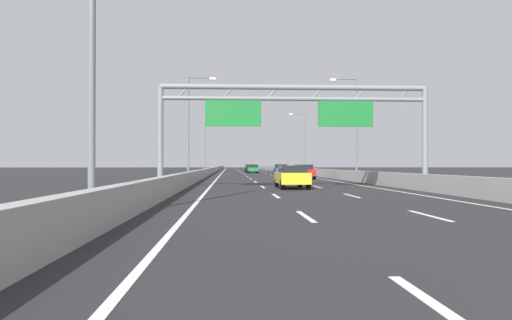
{
  "coord_description": "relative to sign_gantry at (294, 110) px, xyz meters",
  "views": [
    {
      "loc": [
        -3.98,
        -1.36,
        1.5
      ],
      "look_at": [
        -1.12,
        50.99,
        1.95
      ],
      "focal_mm": 34.26,
      "sensor_mm": 36.0,
      "label": 1
    }
  ],
  "objects": [
    {
      "name": "lane_dash_left_16",
      "position": [
        -1.73,
        119.26,
        -4.82
      ],
      "size": [
        0.16,
        3.0,
        0.01
      ],
      "primitive_type": "cube",
      "color": "white",
      "rests_on": "ground_plane"
    },
    {
      "name": "lane_dash_right_15",
      "position": [
        1.87,
        110.26,
        -4.82
      ],
      "size": [
        0.16,
        3.0,
        0.01
      ],
      "primitive_type": "cube",
      "color": "white",
      "rests_on": "ground_plane"
    },
    {
      "name": "barrier_left",
      "position": [
        -6.83,
        81.76,
        -4.35
      ],
      "size": [
        0.45,
        220.0,
        0.95
      ],
      "color": "#9E9E99",
      "rests_on": "ground_plane"
    },
    {
      "name": "lane_dash_left_14",
      "position": [
        -1.73,
        101.26,
        -4.82
      ],
      "size": [
        0.16,
        3.0,
        0.01
      ],
      "primitive_type": "cube",
      "color": "white",
      "rests_on": "ground_plane"
    },
    {
      "name": "lane_dash_left_7",
      "position": [
        -1.73,
        38.26,
        -4.82
      ],
      "size": [
        0.16,
        3.0,
        0.01
      ],
      "primitive_type": "cube",
      "color": "white",
      "rests_on": "ground_plane"
    },
    {
      "name": "lane_dash_left_10",
      "position": [
        -1.73,
        65.26,
        -4.82
      ],
      "size": [
        0.16,
        3.0,
        0.01
      ],
      "primitive_type": "cube",
      "color": "white",
      "rests_on": "ground_plane"
    },
    {
      "name": "lane_dash_left_5",
      "position": [
        -1.73,
        20.26,
        -4.82
      ],
      "size": [
        0.16,
        3.0,
        0.01
      ],
      "primitive_type": "cube",
      "color": "white",
      "rests_on": "ground_plane"
    },
    {
      "name": "lane_dash_left_15",
      "position": [
        -1.73,
        110.26,
        -4.82
      ],
      "size": [
        0.16,
        3.0,
        0.01
      ],
      "primitive_type": "cube",
      "color": "white",
      "rests_on": "ground_plane"
    },
    {
      "name": "streetlamp_left_near",
      "position": [
        -7.4,
        -16.2,
        0.57
      ],
      "size": [
        2.58,
        0.28,
        9.5
      ],
      "color": "slate",
      "rests_on": "ground_plane"
    },
    {
      "name": "lane_dash_right_4",
      "position": [
        1.87,
        11.26,
        -4.82
      ],
      "size": [
        0.16,
        3.0,
        0.01
      ],
      "primitive_type": "cube",
      "color": "white",
      "rests_on": "ground_plane"
    },
    {
      "name": "lane_dash_right_9",
      "position": [
        1.87,
        56.26,
        -4.82
      ],
      "size": [
        0.16,
        3.0,
        0.01
      ],
      "primitive_type": "cube",
      "color": "white",
      "rests_on": "ground_plane"
    },
    {
      "name": "black_car",
      "position": [
        0.01,
        61.83,
        -4.06
      ],
      "size": [
        1.88,
        4.36,
        1.48
      ],
      "color": "black",
      "rests_on": "ground_plane"
    },
    {
      "name": "streetlamp_left_far",
      "position": [
        -7.4,
        45.49,
        0.57
      ],
      "size": [
        2.58,
        0.28,
        9.5
      ],
      "color": "slate",
      "rests_on": "ground_plane"
    },
    {
      "name": "lane_dash_right_14",
      "position": [
        1.87,
        101.26,
        -4.82
      ],
      "size": [
        0.16,
        3.0,
        0.01
      ],
      "primitive_type": "cube",
      "color": "white",
      "rests_on": "ground_plane"
    },
    {
      "name": "lane_dash_right_11",
      "position": [
        1.87,
        74.26,
        -4.82
      ],
      "size": [
        0.16,
        3.0,
        0.01
      ],
      "primitive_type": "cube",
      "color": "white",
      "rests_on": "ground_plane"
    },
    {
      "name": "lane_dash_left_8",
      "position": [
        -1.73,
        47.26,
        -4.82
      ],
      "size": [
        0.16,
        3.0,
        0.01
      ],
      "primitive_type": "cube",
      "color": "white",
      "rests_on": "ground_plane"
    },
    {
      "name": "lane_dash_left_9",
      "position": [
        -1.73,
        56.26,
        -4.82
      ],
      "size": [
        0.16,
        3.0,
        0.01
      ],
      "primitive_type": "cube",
      "color": "white",
      "rests_on": "ground_plane"
    },
    {
      "name": "lane_dash_right_17",
      "position": [
        1.87,
        128.26,
        -4.82
      ],
      "size": [
        0.16,
        3.0,
        0.01
      ],
      "primitive_type": "cube",
      "color": "white",
      "rests_on": "ground_plane"
    },
    {
      "name": "lane_dash_left_1",
      "position": [
        -1.73,
        -15.74,
        -4.82
      ],
      "size": [
        0.16,
        3.0,
        0.01
      ],
      "primitive_type": "cube",
      "color": "white",
      "rests_on": "ground_plane"
    },
    {
      "name": "lane_dash_left_12",
      "position": [
        -1.73,
        83.26,
        -4.82
      ],
      "size": [
        0.16,
        3.0,
        0.01
      ],
      "primitive_type": "cube",
      "color": "white",
      "rests_on": "ground_plane"
    },
    {
      "name": "sign_gantry",
      "position": [
        0.0,
        0.0,
        0.0
      ],
      "size": [
        16.63,
        0.36,
        6.36
      ],
      "color": "gray",
      "rests_on": "ground_plane"
    },
    {
      "name": "lane_dash_right_8",
      "position": [
        1.87,
        47.26,
        -4.82
      ],
      "size": [
        0.16,
        3.0,
        0.01
      ],
      "primitive_type": "cube",
      "color": "white",
      "rests_on": "ground_plane"
    },
    {
      "name": "yellow_car",
      "position": [
        -0.05,
        0.45,
        -4.08
      ],
      "size": [
        1.76,
        4.58,
        1.42
      ],
      "color": "yellow",
      "rests_on": "ground_plane"
    },
    {
      "name": "streetlamp_left_mid",
      "position": [
        -7.4,
        14.65,
        0.57
      ],
      "size": [
        2.58,
        0.28,
        9.5
      ],
      "color": "slate",
      "rests_on": "ground_plane"
    },
    {
      "name": "lane_dash_right_16",
      "position": [
        1.87,
        119.26,
        -4.82
      ],
      "size": [
        0.16,
        3.0,
        0.01
      ],
      "primitive_type": "cube",
      "color": "white",
      "rests_on": "ground_plane"
    },
    {
      "name": "edge_line_right",
      "position": [
        5.32,
        59.76,
        -4.82
      ],
      "size": [
        0.16,
        176.0,
        0.01
      ],
      "primitive_type": "cube",
      "color": "white",
      "rests_on": "ground_plane"
    },
    {
      "name": "barrier_right",
      "position": [
        6.97,
        81.76,
        -4.35
      ],
      "size": [
        0.45,
        220.0,
        0.95
      ],
      "color": "#9E9E99",
      "rests_on": "ground_plane"
    },
    {
      "name": "lane_dash_right_5",
      "position": [
        1.87,
        20.26,
        -4.82
      ],
      "size": [
        0.16,
        3.0,
        0.01
      ],
      "primitive_type": "cube",
      "color": "white",
      "rests_on": "ground_plane"
    },
    {
      "name": "lane_dash_left_11",
      "position": [
        -1.73,
        74.26,
        -4.82
      ],
      "size": [
        0.16,
        3.0,
        0.01
      ],
      "primitive_type": "cube",
      "color": "white",
      "rests_on": "ground_plane"
    },
    {
      "name": "ground_plane",
      "position": [
        0.07,
        71.76,
        -4.83
      ],
      "size": [
        260.0,
        260.0,
        0.0
      ],
      "primitive_type": "plane",
      "color": "#262628"
    },
    {
      "name": "streetlamp_right_far",
      "position": [
        7.53,
        45.49,
        0.57
      ],
      "size": [
        2.58,
        0.28,
        9.5
      ],
      "color": "slate",
      "rests_on": "ground_plane"
    },
    {
      "name": "lane_dash_left_3",
      "position": [
        -1.73,
        2.26,
        -4.82
      ],
      "size": [
        0.16,
        3.0,
        0.01
      ],
      "primitive_type": "cube",
      "color": "white",
      "rests_on": "ground_plane"
    },
    {
      "name": "edge_line_left",
      "position": [
        -5.18,
        59.76,
        -4.82
      ],
      "size": [
        0.16,
        176.0,
        0.01
      ],
      "primitive_type": "cube",
      "color": "white",
      "rests_on": "ground_plane"
    },
    {
      "name": "lane_dash_right_7",
      "position": [
        1.87,
        38.26,
        -4.82
      ],
      "size": [
        0.16,
        3.0,
        0.01
      ],
      "primitive_type": "cube",
      "color": "white",
      "rests_on": "ground_plane"
    },
    {
      "name": "lane_dash_right_12",
      "position": [
        1.87,
        83.26,
        -4.82
      ],
      "size": [
        0.16,
        3.0,
        0.01
      ],
      "primitive_type": "cube",
      "color": "white",
      "rests_on": "ground_plane"
    },
    {
      "name": "lane_dash_left_6",
      "position": [
        -1.73,
        29.26,
        -4.82
      ],
      "size": [
        0.16,
        3.0,
        0.01
      ],
      "primitive_type": "cube",
      "color": "white",
      "rests_on": "ground_plane"
    },
    {
      "name": "red_car",
      "position": [
        3.61,
        19.72,
        -4.07
      ],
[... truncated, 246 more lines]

